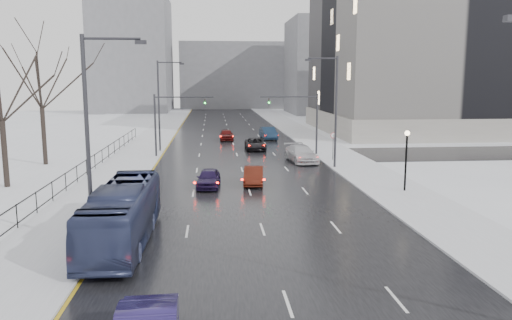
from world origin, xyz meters
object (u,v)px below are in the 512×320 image
object	(u,v)px
bus	(123,214)
sedan_right_near	(254,176)
sedan_right_distant	(268,133)
tree_park_e	(46,165)
streetlight_l_far	(161,101)
sedan_center_near	(209,178)
streetlight_l_near	(92,131)
sedan_center_far	(226,135)
streetlight_r_mid	(334,106)
mast_signal_right	(307,117)
no_uturn_sign	(333,138)
sedan_right_cross	(255,144)
lamppost_r_mid	(406,152)
sedan_right_far	(301,154)
tree_park_d	(8,188)
mast_signal_left	(166,118)

from	to	relation	value
bus	sedan_right_near	xyz separation A→B (m)	(7.50, 13.25, -0.78)
sedan_right_near	sedan_right_distant	size ratio (longest dim) A/B	0.83
tree_park_e	streetlight_l_far	bearing A→B (deg)	38.57
sedan_center_near	sedan_right_distant	xyz separation A→B (m)	(7.84, 29.61, 0.12)
streetlight_l_near	sedan_center_far	world-z (taller)	streetlight_l_near
streetlight_r_mid	sedan_center_near	distance (m)	14.08
streetlight_r_mid	sedan_center_far	world-z (taller)	streetlight_r_mid
mast_signal_right	no_uturn_sign	bearing A→B (deg)	-64.89
tree_park_e	bus	distance (m)	26.20
sedan_right_cross	sedan_right_distant	size ratio (longest dim) A/B	0.98
sedan_center_near	sedan_right_distant	bearing A→B (deg)	79.86
streetlight_r_mid	lamppost_r_mid	size ratio (longest dim) A/B	2.34
streetlight_l_far	sedan_center_near	bearing A→B (deg)	-74.70
sedan_center_near	sedan_right_cross	world-z (taller)	sedan_center_near
streetlight_l_near	sedan_right_cross	world-z (taller)	streetlight_l_near
streetlight_r_mid	sedan_right_far	size ratio (longest dim) A/B	1.80
tree_park_d	streetlight_l_far	world-z (taller)	streetlight_l_far
streetlight_r_mid	sedan_right_distant	distance (m)	23.17
sedan_right_distant	no_uturn_sign	bearing A→B (deg)	-81.00
streetlight_r_mid	streetlight_l_near	size ratio (longest dim) A/B	1.00
bus	sedan_center_near	xyz separation A→B (m)	(4.08, 12.47, -0.76)
mast_signal_left	sedan_center_near	size ratio (longest dim) A/B	1.60
sedan_center_near	sedan_right_distant	world-z (taller)	sedan_right_distant
tree_park_e	lamppost_r_mid	world-z (taller)	tree_park_e
tree_park_e	streetlight_r_mid	world-z (taller)	streetlight_r_mid
lamppost_r_mid	sedan_right_distant	bearing A→B (deg)	100.63
mast_signal_right	sedan_right_far	xyz separation A→B (m)	(-1.34, -4.27, -3.26)
no_uturn_sign	streetlight_r_mid	bearing A→B (deg)	-104.48
streetlight_r_mid	no_uturn_sign	world-z (taller)	streetlight_r_mid
lamppost_r_mid	tree_park_e	bearing A→B (deg)	154.38
streetlight_r_mid	sedan_right_far	distance (m)	6.44
streetlight_r_mid	mast_signal_right	bearing A→B (deg)	96.00
lamppost_r_mid	sedan_right_far	size ratio (longest dim) A/B	0.77
no_uturn_sign	bus	world-z (taller)	bus
streetlight_r_mid	sedan_right_distant	world-z (taller)	streetlight_r_mid
streetlight_l_far	no_uturn_sign	xyz separation A→B (m)	(17.37, -8.00, -3.32)
mast_signal_left	lamppost_r_mid	bearing A→B (deg)	-44.48
mast_signal_left	no_uturn_sign	size ratio (longest dim) A/B	2.41
tree_park_d	mast_signal_left	size ratio (longest dim) A/B	1.92
lamppost_r_mid	sedan_right_cross	size ratio (longest dim) A/B	0.89
sedan_center_near	sedan_right_cross	xyz separation A→B (m)	(5.20, 19.59, -0.02)
streetlight_r_mid	mast_signal_right	size ratio (longest dim) A/B	1.54
sedan_right_near	sedan_center_far	bearing A→B (deg)	98.32
tree_park_d	sedan_center_far	bearing A→B (deg)	58.48
streetlight_l_near	streetlight_r_mid	bearing A→B (deg)	50.76
streetlight_r_mid	sedan_center_near	world-z (taller)	streetlight_r_mid
sedan_center_far	tree_park_d	bearing A→B (deg)	-121.56
sedan_right_cross	mast_signal_right	bearing A→B (deg)	-40.94
tree_park_d	streetlight_l_near	xyz separation A→B (m)	(9.63, -14.00, 5.62)
streetlight_r_mid	mast_signal_left	distance (m)	17.50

